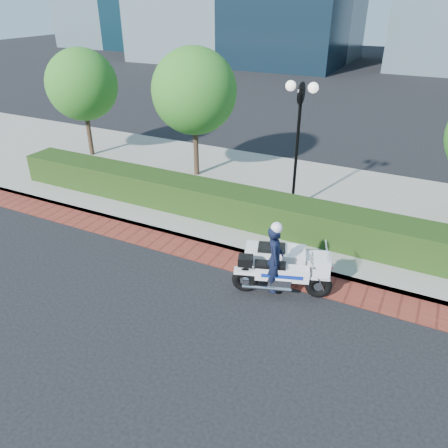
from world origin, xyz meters
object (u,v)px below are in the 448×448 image
at_px(lamppost, 299,128).
at_px(police_motorcycle, 278,263).
at_px(tree_b, 194,91).
at_px(tree_a, 82,85).

relative_size(lamppost, police_motorcycle, 1.67).
bearing_deg(tree_b, tree_a, 180.00).
height_order(lamppost, tree_a, tree_a).
relative_size(lamppost, tree_b, 0.86).
height_order(lamppost, police_motorcycle, lamppost).
xyz_separation_m(tree_a, police_motorcycle, (11.03, -5.52, -2.53)).
relative_size(tree_a, tree_b, 0.94).
bearing_deg(police_motorcycle, lamppost, 85.15).
distance_m(lamppost, tree_b, 4.71).
relative_size(tree_b, police_motorcycle, 1.94).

